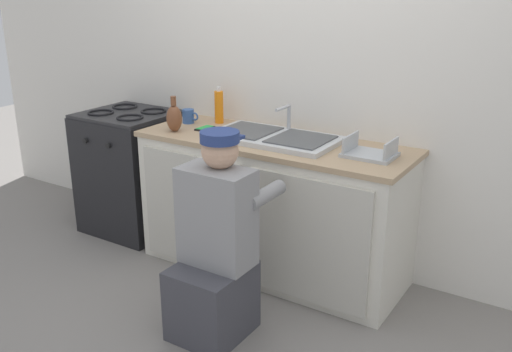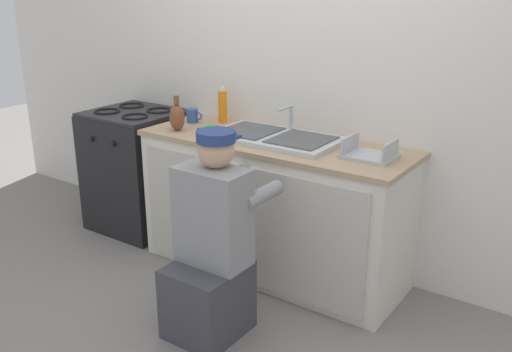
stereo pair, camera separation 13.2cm
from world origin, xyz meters
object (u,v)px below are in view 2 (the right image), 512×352
stove_range (137,170)px  cell_phone (208,128)px  dish_rack_tray (369,154)px  soap_bottle_orange (223,106)px  sink_double_basin (275,137)px  coffee_mug (193,116)px  plumber_person (211,252)px  vase_decorative (177,117)px

stove_range → cell_phone: bearing=-1.0°
dish_rack_tray → soap_bottle_orange: (-1.17, 0.18, 0.09)m
sink_double_basin → coffee_mug: (-0.71, 0.06, 0.03)m
soap_bottle_orange → plumber_person: bearing=-55.5°
sink_double_basin → coffee_mug: 0.72m
stove_range → soap_bottle_orange: (0.69, 0.18, 0.54)m
sink_double_basin → vase_decorative: bearing=-165.6°
stove_range → soap_bottle_orange: bearing=14.2°
plumber_person → coffee_mug: (-0.82, 0.82, 0.47)m
coffee_mug → soap_bottle_orange: bearing=33.4°
sink_double_basin → coffee_mug: sink_double_basin is taller
dish_rack_tray → vase_decorative: 1.29m
plumber_person → soap_bottle_orange: 1.26m
stove_range → coffee_mug: 0.71m
vase_decorative → plumber_person: bearing=-38.4°
dish_rack_tray → soap_bottle_orange: size_ratio=1.12×
soap_bottle_orange → coffee_mug: 0.22m
stove_range → vase_decorative: 0.80m
stove_range → plumber_person: plumber_person is taller
stove_range → dish_rack_tray: 1.91m
plumber_person → vase_decorative: size_ratio=4.80×
stove_range → dish_rack_tray: dish_rack_tray is taller
vase_decorative → cell_phone: 0.22m
vase_decorative → coffee_mug: vase_decorative is taller
dish_rack_tray → coffee_mug: (-1.34, 0.07, 0.02)m
sink_double_basin → cell_phone: sink_double_basin is taller
stove_range → vase_decorative: (0.58, -0.16, 0.52)m
plumber_person → dish_rack_tray: (0.52, 0.75, 0.44)m
stove_range → vase_decorative: bearing=-15.7°
sink_double_basin → stove_range: 1.31m
vase_decorative → cell_phone: (0.13, 0.15, -0.08)m
plumber_person → dish_rack_tray: 1.02m
sink_double_basin → plumber_person: 0.89m
cell_phone → vase_decorative: bearing=-130.3°
plumber_person → coffee_mug: 1.25m
coffee_mug → cell_phone: bearing=-20.8°
sink_double_basin → dish_rack_tray: 0.63m
plumber_person → stove_range: bearing=150.3°
vase_decorative → soap_bottle_orange: 0.36m
dish_rack_tray → coffee_mug: size_ratio=2.22×
sink_double_basin → soap_bottle_orange: bearing=162.1°
sink_double_basin → coffee_mug: bearing=175.3°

